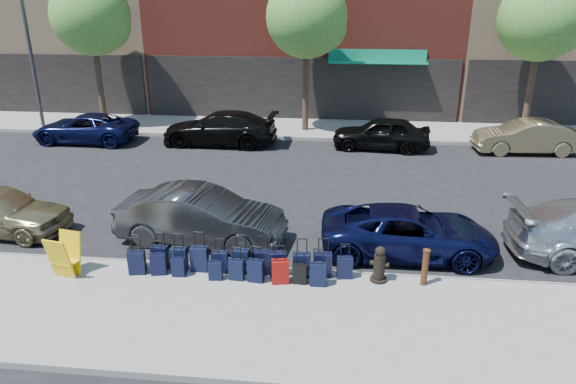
# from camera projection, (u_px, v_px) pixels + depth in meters

# --- Properties ---
(ground) EXTENTS (120.00, 120.00, 0.00)m
(ground) POSITION_uv_depth(u_px,v_px,m) (268.00, 204.00, 17.05)
(ground) COLOR black
(ground) RESTS_ON ground
(sidewalk_near) EXTENTS (60.00, 4.00, 0.15)m
(sidewalk_near) POSITION_uv_depth(u_px,v_px,m) (224.00, 315.00, 11.00)
(sidewalk_near) COLOR gray
(sidewalk_near) RESTS_ON ground
(sidewalk_far) EXTENTS (60.00, 4.00, 0.15)m
(sidewalk_far) POSITION_uv_depth(u_px,v_px,m) (296.00, 128.00, 26.29)
(sidewalk_far) COLOR gray
(sidewalk_far) RESTS_ON ground
(curb_near) EXTENTS (60.00, 0.08, 0.15)m
(curb_near) POSITION_uv_depth(u_px,v_px,m) (242.00, 269.00, 12.87)
(curb_near) COLOR gray
(curb_near) RESTS_ON ground
(curb_far) EXTENTS (60.00, 0.08, 0.15)m
(curb_far) POSITION_uv_depth(u_px,v_px,m) (292.00, 139.00, 24.42)
(curb_far) COLOR gray
(curb_far) RESTS_ON ground
(tree_left) EXTENTS (3.80, 3.80, 7.27)m
(tree_left) POSITION_uv_depth(u_px,v_px,m) (94.00, 18.00, 24.90)
(tree_left) COLOR black
(tree_left) RESTS_ON sidewalk_far
(tree_center) EXTENTS (3.80, 3.80, 7.27)m
(tree_center) POSITION_uv_depth(u_px,v_px,m) (310.00, 19.00, 23.84)
(tree_center) COLOR black
(tree_center) RESTS_ON sidewalk_far
(tree_right) EXTENTS (3.80, 3.80, 7.27)m
(tree_right) POSITION_uv_depth(u_px,v_px,m) (545.00, 20.00, 22.78)
(tree_right) COLOR black
(tree_right) RESTS_ON sidewalk_far
(streetlight) EXTENTS (2.59, 0.18, 8.00)m
(streetlight) POSITION_uv_depth(u_px,v_px,m) (31.00, 35.00, 24.81)
(streetlight) COLOR #333338
(streetlight) RESTS_ON sidewalk_far
(suitcase_front_0) EXTENTS (0.38, 0.23, 0.87)m
(suitcase_front_0) POSITION_uv_depth(u_px,v_px,m) (137.00, 258.00, 12.69)
(suitcase_front_0) COLOR black
(suitcase_front_0) RESTS_ON sidewalk_near
(suitcase_front_1) EXTENTS (0.42, 0.25, 0.96)m
(suitcase_front_1) POSITION_uv_depth(u_px,v_px,m) (160.00, 257.00, 12.65)
(suitcase_front_1) COLOR black
(suitcase_front_1) RESTS_ON sidewalk_near
(suitcase_front_2) EXTENTS (0.39, 0.22, 0.95)m
(suitcase_front_2) POSITION_uv_depth(u_px,v_px,m) (179.00, 259.00, 12.58)
(suitcase_front_2) COLOR black
(suitcase_front_2) RESTS_ON sidewalk_near
(suitcase_front_3) EXTENTS (0.43, 0.24, 1.02)m
(suitcase_front_3) POSITION_uv_depth(u_px,v_px,m) (200.00, 259.00, 12.54)
(suitcase_front_3) COLOR black
(suitcase_front_3) RESTS_ON sidewalk_near
(suitcase_front_4) EXTENTS (0.38, 0.23, 0.89)m
(suitcase_front_4) POSITION_uv_depth(u_px,v_px,m) (220.00, 262.00, 12.47)
(suitcase_front_4) COLOR black
(suitcase_front_4) RESTS_ON sidewalk_near
(suitcase_front_5) EXTENTS (0.42, 0.25, 0.98)m
(suitcase_front_5) POSITION_uv_depth(u_px,v_px,m) (241.00, 261.00, 12.47)
(suitcase_front_5) COLOR black
(suitcase_front_5) RESTS_ON sidewalk_near
(suitcase_front_6) EXTENTS (0.44, 0.29, 0.99)m
(suitcase_front_6) POSITION_uv_depth(u_px,v_px,m) (263.00, 262.00, 12.40)
(suitcase_front_6) COLOR black
(suitcase_front_6) RESTS_ON sidewalk_near
(suitcase_front_7) EXTENTS (0.44, 0.30, 0.98)m
(suitcase_front_7) POSITION_uv_depth(u_px,v_px,m) (278.00, 263.00, 12.34)
(suitcase_front_7) COLOR black
(suitcase_front_7) RESTS_ON sidewalk_near
(suitcase_front_8) EXTENTS (0.42, 0.24, 0.99)m
(suitcase_front_8) POSITION_uv_depth(u_px,v_px,m) (302.00, 265.00, 12.27)
(suitcase_front_8) COLOR black
(suitcase_front_8) RESTS_ON sidewalk_near
(suitcase_front_9) EXTENTS (0.43, 0.26, 1.00)m
(suitcase_front_9) POSITION_uv_depth(u_px,v_px,m) (323.00, 265.00, 12.27)
(suitcase_front_9) COLOR black
(suitcase_front_9) RESTS_ON sidewalk_near
(suitcase_front_10) EXTENTS (0.39, 0.25, 0.88)m
(suitcase_front_10) POSITION_uv_depth(u_px,v_px,m) (345.00, 267.00, 12.23)
(suitcase_front_10) COLOR black
(suitcase_front_10) RESTS_ON sidewalk_near
(suitcase_back_0) EXTENTS (0.43, 0.29, 0.95)m
(suitcase_back_0) POSITION_uv_depth(u_px,v_px,m) (137.00, 262.00, 12.41)
(suitcase_back_0) COLOR black
(suitcase_back_0) RESTS_ON sidewalk_near
(suitcase_back_1) EXTENTS (0.40, 0.28, 0.87)m
(suitcase_back_1) POSITION_uv_depth(u_px,v_px,m) (158.00, 264.00, 12.39)
(suitcase_back_1) COLOR black
(suitcase_back_1) RESTS_ON sidewalk_near
(suitcase_back_2) EXTENTS (0.33, 0.19, 0.77)m
(suitcase_back_2) POSITION_uv_depth(u_px,v_px,m) (179.00, 267.00, 12.33)
(suitcase_back_2) COLOR black
(suitcase_back_2) RESTS_ON sidewalk_near
(suitcase_back_4) EXTENTS (0.33, 0.21, 0.77)m
(suitcase_back_4) POSITION_uv_depth(u_px,v_px,m) (215.00, 270.00, 12.17)
(suitcase_back_4) COLOR black
(suitcase_back_4) RESTS_ON sidewalk_near
(suitcase_back_5) EXTENTS (0.36, 0.22, 0.83)m
(suitcase_back_5) POSITION_uv_depth(u_px,v_px,m) (237.00, 269.00, 12.17)
(suitcase_back_5) COLOR black
(suitcase_back_5) RESTS_ON sidewalk_near
(suitcase_back_6) EXTENTS (0.40, 0.26, 0.89)m
(suitcase_back_6) POSITION_uv_depth(u_px,v_px,m) (256.00, 271.00, 12.08)
(suitcase_back_6) COLOR black
(suitcase_back_6) RESTS_ON sidewalk_near
(suitcase_back_7) EXTENTS (0.44, 0.31, 0.95)m
(suitcase_back_7) POSITION_uv_depth(u_px,v_px,m) (280.00, 271.00, 12.01)
(suitcase_back_7) COLOR maroon
(suitcase_back_7) RESTS_ON sidewalk_near
(suitcase_back_8) EXTENTS (0.33, 0.20, 0.78)m
(suitcase_back_8) POSITION_uv_depth(u_px,v_px,m) (300.00, 274.00, 12.01)
(suitcase_back_8) COLOR black
(suitcase_back_8) RESTS_ON sidewalk_near
(suitcase_back_9) EXTENTS (0.39, 0.23, 0.92)m
(suitcase_back_9) POSITION_uv_depth(u_px,v_px,m) (318.00, 274.00, 11.92)
(suitcase_back_9) COLOR black
(suitcase_back_9) RESTS_ON sidewalk_near
(fire_hydrant) EXTENTS (0.46, 0.40, 0.89)m
(fire_hydrant) POSITION_uv_depth(u_px,v_px,m) (379.00, 265.00, 12.05)
(fire_hydrant) COLOR black
(fire_hydrant) RESTS_ON sidewalk_near
(bollard) EXTENTS (0.17, 0.17, 0.91)m
(bollard) POSITION_uv_depth(u_px,v_px,m) (425.00, 267.00, 11.87)
(bollard) COLOR #38190C
(bollard) RESTS_ON sidewalk_near
(display_rack) EXTENTS (0.70, 0.74, 1.05)m
(display_rack) POSITION_uv_depth(u_px,v_px,m) (65.00, 256.00, 12.26)
(display_rack) COLOR yellow
(display_rack) RESTS_ON sidewalk_near
(car_near_1) EXTENTS (4.77, 2.12, 1.52)m
(car_near_1) POSITION_uv_depth(u_px,v_px,m) (201.00, 217.00, 14.19)
(car_near_1) COLOR #343437
(car_near_1) RESTS_ON ground
(car_near_2) EXTENTS (4.61, 2.15, 1.28)m
(car_near_2) POSITION_uv_depth(u_px,v_px,m) (408.00, 232.00, 13.57)
(car_near_2) COLOR #0C0F36
(car_near_2) RESTS_ON ground
(car_far_0) EXTENTS (4.79, 2.26, 1.32)m
(car_far_0) POSITION_uv_depth(u_px,v_px,m) (85.00, 128.00, 23.92)
(car_far_0) COLOR #0C1038
(car_far_0) RESTS_ON ground
(car_far_1) EXTENTS (5.28, 2.23, 1.52)m
(car_far_1) POSITION_uv_depth(u_px,v_px,m) (220.00, 128.00, 23.50)
(car_far_1) COLOR black
(car_far_1) RESTS_ON ground
(car_far_2) EXTENTS (4.40, 2.08, 1.45)m
(car_far_2) POSITION_uv_depth(u_px,v_px,m) (381.00, 133.00, 22.80)
(car_far_2) COLOR black
(car_far_2) RESTS_ON ground
(car_far_3) EXTENTS (4.46, 1.78, 1.44)m
(car_far_3) POSITION_uv_depth(u_px,v_px,m) (526.00, 137.00, 22.26)
(car_far_3) COLOR #8F7F57
(car_far_3) RESTS_ON ground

